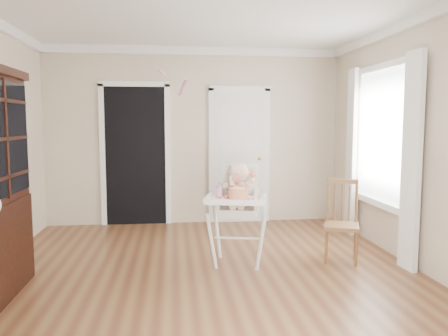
{
  "coord_description": "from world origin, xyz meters",
  "views": [
    {
      "loc": [
        -0.32,
        -4.27,
        1.56
      ],
      "look_at": [
        0.21,
        0.3,
        1.08
      ],
      "focal_mm": 35.0,
      "sensor_mm": 36.0,
      "label": 1
    }
  ],
  "objects": [
    {
      "name": "floor",
      "position": [
        0.0,
        0.0,
        0.0
      ],
      "size": [
        5.0,
        5.0,
        0.0
      ],
      "primitive_type": "plane",
      "color": "#57301D",
      "rests_on": "ground"
    },
    {
      "name": "ceiling",
      "position": [
        0.0,
        0.0,
        2.7
      ],
      "size": [
        5.0,
        5.0,
        0.0
      ],
      "primitive_type": "plane",
      "rotation": [
        3.14,
        0.0,
        0.0
      ],
      "color": "white",
      "rests_on": "wall_back"
    },
    {
      "name": "wall_back",
      "position": [
        0.0,
        2.5,
        1.35
      ],
      "size": [
        4.5,
        0.0,
        4.5
      ],
      "primitive_type": "plane",
      "rotation": [
        1.57,
        0.0,
        0.0
      ],
      "color": "beige",
      "rests_on": "floor"
    },
    {
      "name": "wall_right",
      "position": [
        2.25,
        0.0,
        1.35
      ],
      "size": [
        0.0,
        5.0,
        5.0
      ],
      "primitive_type": "plane",
      "rotation": [
        1.57,
        0.0,
        -1.57
      ],
      "color": "beige",
      "rests_on": "floor"
    },
    {
      "name": "crown_molding",
      "position": [
        0.0,
        0.0,
        2.64
      ],
      "size": [
        4.5,
        5.0,
        0.12
      ],
      "primitive_type": null,
      "color": "white",
      "rests_on": "ceiling"
    },
    {
      "name": "doorway",
      "position": [
        -0.9,
        2.48,
        1.11
      ],
      "size": [
        1.06,
        0.05,
        2.22
      ],
      "color": "black",
      "rests_on": "wall_back"
    },
    {
      "name": "closet_door",
      "position": [
        0.7,
        2.48,
        1.02
      ],
      "size": [
        0.96,
        0.09,
        2.13
      ],
      "color": "white",
      "rests_on": "wall_back"
    },
    {
      "name": "window_right",
      "position": [
        2.18,
        0.8,
        1.29
      ],
      "size": [
        0.13,
        1.84,
        2.3
      ],
      "color": "white",
      "rests_on": "wall_right"
    },
    {
      "name": "high_chair",
      "position": [
        0.37,
        0.4,
        0.69
      ],
      "size": [
        0.78,
        0.9,
        1.11
      ],
      "rotation": [
        0.0,
        0.0,
        -0.22
      ],
      "color": "white",
      "rests_on": "floor"
    },
    {
      "name": "baby",
      "position": [
        0.38,
        0.42,
        0.86
      ],
      "size": [
        0.33,
        0.29,
        0.52
      ],
      "rotation": [
        0.0,
        0.0,
        -0.22
      ],
      "color": "beige",
      "rests_on": "high_chair"
    },
    {
      "name": "cake",
      "position": [
        0.33,
        0.1,
        0.83
      ],
      "size": [
        0.26,
        0.26,
        0.12
      ],
      "color": "silver",
      "rests_on": "high_chair"
    },
    {
      "name": "sippy_cup",
      "position": [
        0.15,
        0.28,
        0.85
      ],
      "size": [
        0.07,
        0.07,
        0.17
      ],
      "rotation": [
        0.0,
        0.0,
        -0.22
      ],
      "color": "pink",
      "rests_on": "high_chair"
    },
    {
      "name": "dining_chair",
      "position": [
        1.56,
        0.39,
        0.43
      ],
      "size": [
        0.48,
        0.48,
        0.91
      ],
      "rotation": [
        0.0,
        0.0,
        -0.38
      ],
      "color": "brown",
      "rests_on": "floor"
    },
    {
      "name": "streamer",
      "position": [
        -0.46,
        1.27,
        2.18
      ],
      "size": [
        0.11,
        0.49,
        0.15
      ],
      "primitive_type": null,
      "rotation": [
        0.26,
        0.0,
        0.17
      ],
      "color": "pink",
      "rests_on": "ceiling"
    }
  ]
}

